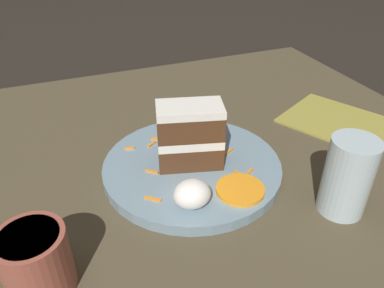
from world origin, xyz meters
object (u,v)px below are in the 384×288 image
object	(u,v)px
orange_garnish	(240,189)
coffee_mug	(36,260)
drinking_glass	(346,181)
menu_card	(339,123)
cream_dollop	(192,194)
cake_slice	(190,135)
plate	(192,167)

from	to	relation	value
orange_garnish	coffee_mug	bearing A→B (deg)	9.66
drinking_glass	menu_card	world-z (taller)	drinking_glass
cream_dollop	orange_garnish	bearing A→B (deg)	-179.53
cake_slice	cream_dollop	bearing A→B (deg)	175.35
cream_dollop	drinking_glass	world-z (taller)	drinking_glass
cake_slice	cream_dollop	xyz separation A→B (m)	(0.03, 0.09, -0.03)
coffee_mug	menu_card	size ratio (longest dim) A/B	0.42
drinking_glass	menu_card	distance (m)	0.26
drinking_glass	cream_dollop	bearing A→B (deg)	-18.60
cake_slice	coffee_mug	distance (m)	0.27
cake_slice	menu_card	world-z (taller)	cake_slice
cake_slice	coffee_mug	size ratio (longest dim) A/B	1.37
cream_dollop	orange_garnish	distance (m)	0.08
orange_garnish	menu_card	bearing A→B (deg)	-156.11
orange_garnish	coffee_mug	world-z (taller)	coffee_mug
plate	coffee_mug	distance (m)	0.27
cake_slice	orange_garnish	distance (m)	0.11
cream_dollop	menu_card	xyz separation A→B (m)	(-0.36, -0.13, -0.03)
drinking_glass	plate	bearing A→B (deg)	-44.18
cake_slice	menu_card	bearing A→B (deg)	-68.80
cream_dollop	drinking_glass	bearing A→B (deg)	161.40
coffee_mug	drinking_glass	bearing A→B (deg)	177.02
coffee_mug	cake_slice	bearing A→B (deg)	-149.13
orange_garnish	menu_card	size ratio (longest dim) A/B	0.36
drinking_glass	coffee_mug	world-z (taller)	drinking_glass
coffee_mug	cream_dollop	bearing A→B (deg)	-167.00
drinking_glass	menu_card	size ratio (longest dim) A/B	0.59
plate	cream_dollop	bearing A→B (deg)	68.29
plate	orange_garnish	world-z (taller)	orange_garnish
cake_slice	drinking_glass	distance (m)	0.23
coffee_mug	menu_card	xyz separation A→B (m)	(-0.56, -0.17, -0.04)
drinking_glass	orange_garnish	bearing A→B (deg)	-28.57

